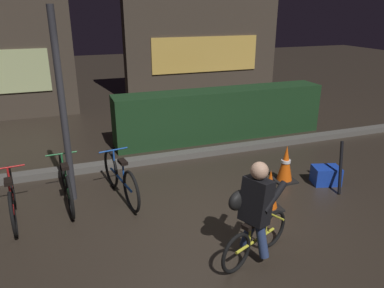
{
  "coord_description": "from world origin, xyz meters",
  "views": [
    {
      "loc": [
        -1.58,
        -4.29,
        2.82
      ],
      "look_at": [
        0.2,
        0.6,
        0.9
      ],
      "focal_mm": 34.81,
      "sensor_mm": 36.0,
      "label": 1
    }
  ],
  "objects_px": {
    "traffic_cone_near": "(270,190)",
    "blue_crate": "(326,175)",
    "street_post": "(63,110)",
    "parked_bike_left_mid": "(12,198)",
    "parked_bike_center_left": "(66,183)",
    "cyclist": "(254,212)",
    "parked_bike_center_right": "(120,178)",
    "closed_umbrella": "(341,167)",
    "traffic_cone_far": "(286,164)"
  },
  "relations": [
    {
      "from": "parked_bike_center_right",
      "to": "cyclist",
      "type": "bearing_deg",
      "value": -158.81
    },
    {
      "from": "street_post",
      "to": "parked_bike_center_left",
      "type": "distance_m",
      "value": 1.11
    },
    {
      "from": "traffic_cone_far",
      "to": "cyclist",
      "type": "bearing_deg",
      "value": -132.76
    },
    {
      "from": "parked_bike_center_right",
      "to": "cyclist",
      "type": "height_order",
      "value": "cyclist"
    },
    {
      "from": "parked_bike_center_left",
      "to": "traffic_cone_far",
      "type": "relative_size",
      "value": 2.43
    },
    {
      "from": "traffic_cone_far",
      "to": "blue_crate",
      "type": "xyz_separation_m",
      "value": [
        0.6,
        -0.32,
        -0.16
      ]
    },
    {
      "from": "traffic_cone_near",
      "to": "street_post",
      "type": "bearing_deg",
      "value": 154.35
    },
    {
      "from": "parked_bike_center_right",
      "to": "blue_crate",
      "type": "distance_m",
      "value": 3.41
    },
    {
      "from": "parked_bike_center_right",
      "to": "traffic_cone_far",
      "type": "distance_m",
      "value": 2.76
    },
    {
      "from": "parked_bike_center_left",
      "to": "parked_bike_center_right",
      "type": "relative_size",
      "value": 1.0
    },
    {
      "from": "street_post",
      "to": "traffic_cone_near",
      "type": "xyz_separation_m",
      "value": [
        2.71,
        -1.3,
        -1.13
      ]
    },
    {
      "from": "traffic_cone_far",
      "to": "closed_umbrella",
      "type": "xyz_separation_m",
      "value": [
        0.65,
        -0.57,
        0.08
      ]
    },
    {
      "from": "blue_crate",
      "to": "parked_bike_center_right",
      "type": "bearing_deg",
      "value": 168.49
    },
    {
      "from": "street_post",
      "to": "parked_bike_center_right",
      "type": "height_order",
      "value": "street_post"
    },
    {
      "from": "parked_bike_left_mid",
      "to": "blue_crate",
      "type": "relative_size",
      "value": 3.42
    },
    {
      "from": "traffic_cone_near",
      "to": "closed_umbrella",
      "type": "xyz_separation_m",
      "value": [
        1.4,
        0.15,
        0.09
      ]
    },
    {
      "from": "blue_crate",
      "to": "cyclist",
      "type": "distance_m",
      "value": 2.57
    },
    {
      "from": "traffic_cone_near",
      "to": "blue_crate",
      "type": "distance_m",
      "value": 1.41
    },
    {
      "from": "parked_bike_left_mid",
      "to": "parked_bike_center_right",
      "type": "xyz_separation_m",
      "value": [
        1.53,
        0.09,
        0.01
      ]
    },
    {
      "from": "street_post",
      "to": "traffic_cone_near",
      "type": "bearing_deg",
      "value": -25.65
    },
    {
      "from": "street_post",
      "to": "blue_crate",
      "type": "relative_size",
      "value": 6.5
    },
    {
      "from": "parked_bike_center_right",
      "to": "closed_umbrella",
      "type": "bearing_deg",
      "value": -114.8
    },
    {
      "from": "parked_bike_left_mid",
      "to": "street_post",
      "type": "bearing_deg",
      "value": -74.92
    },
    {
      "from": "parked_bike_left_mid",
      "to": "blue_crate",
      "type": "height_order",
      "value": "parked_bike_left_mid"
    },
    {
      "from": "street_post",
      "to": "cyclist",
      "type": "height_order",
      "value": "street_post"
    },
    {
      "from": "traffic_cone_near",
      "to": "parked_bike_left_mid",
      "type": "bearing_deg",
      "value": 164.3
    },
    {
      "from": "street_post",
      "to": "parked_bike_center_left",
      "type": "bearing_deg",
      "value": -131.09
    },
    {
      "from": "parked_bike_center_right",
      "to": "traffic_cone_near",
      "type": "bearing_deg",
      "value": -127.9
    },
    {
      "from": "traffic_cone_far",
      "to": "street_post",
      "type": "bearing_deg",
      "value": 170.45
    },
    {
      "from": "street_post",
      "to": "parked_bike_left_mid",
      "type": "distance_m",
      "value": 1.41
    },
    {
      "from": "street_post",
      "to": "blue_crate",
      "type": "distance_m",
      "value": 4.35
    },
    {
      "from": "parked_bike_left_mid",
      "to": "cyclist",
      "type": "relative_size",
      "value": 1.21
    },
    {
      "from": "blue_crate",
      "to": "closed_umbrella",
      "type": "height_order",
      "value": "closed_umbrella"
    },
    {
      "from": "traffic_cone_near",
      "to": "traffic_cone_far",
      "type": "relative_size",
      "value": 0.97
    },
    {
      "from": "traffic_cone_near",
      "to": "closed_umbrella",
      "type": "height_order",
      "value": "closed_umbrella"
    },
    {
      "from": "parked_bike_left_mid",
      "to": "parked_bike_center_left",
      "type": "xyz_separation_m",
      "value": [
        0.73,
        0.22,
        0.01
      ]
    },
    {
      "from": "parked_bike_left_mid",
      "to": "parked_bike_center_left",
      "type": "relative_size",
      "value": 0.96
    },
    {
      "from": "parked_bike_left_mid",
      "to": "parked_bike_center_left",
      "type": "distance_m",
      "value": 0.76
    },
    {
      "from": "traffic_cone_far",
      "to": "closed_umbrella",
      "type": "distance_m",
      "value": 0.87
    },
    {
      "from": "cyclist",
      "to": "closed_umbrella",
      "type": "distance_m",
      "value": 2.46
    },
    {
      "from": "parked_bike_center_left",
      "to": "closed_umbrella",
      "type": "relative_size",
      "value": 1.84
    },
    {
      "from": "parked_bike_center_left",
      "to": "cyclist",
      "type": "distance_m",
      "value": 2.95
    },
    {
      "from": "cyclist",
      "to": "parked_bike_left_mid",
      "type": "bearing_deg",
      "value": 121.12
    },
    {
      "from": "parked_bike_center_left",
      "to": "blue_crate",
      "type": "distance_m",
      "value": 4.22
    },
    {
      "from": "parked_bike_left_mid",
      "to": "parked_bike_center_right",
      "type": "distance_m",
      "value": 1.53
    },
    {
      "from": "street_post",
      "to": "blue_crate",
      "type": "bearing_deg",
      "value": -12.52
    },
    {
      "from": "parked_bike_center_left",
      "to": "traffic_cone_far",
      "type": "bearing_deg",
      "value": -101.8
    },
    {
      "from": "traffic_cone_near",
      "to": "parked_bike_center_left",
      "type": "bearing_deg",
      "value": 156.64
    },
    {
      "from": "traffic_cone_far",
      "to": "cyclist",
      "type": "xyz_separation_m",
      "value": [
        -1.54,
        -1.66,
        0.32
      ]
    },
    {
      "from": "parked_bike_center_right",
      "to": "traffic_cone_far",
      "type": "height_order",
      "value": "parked_bike_center_right"
    }
  ]
}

